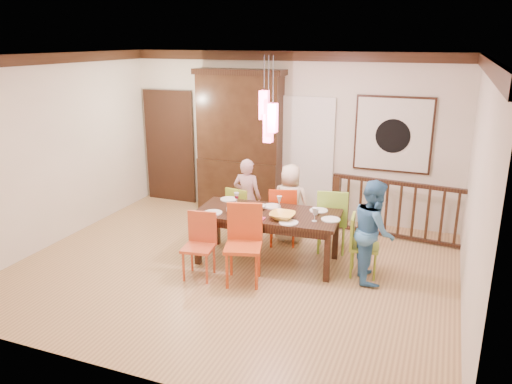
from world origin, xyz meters
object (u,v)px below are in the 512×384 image
(dining_table, at_px, (268,218))
(person_far_left, at_px, (247,198))
(chair_far_left, at_px, (242,208))
(person_end_right, at_px, (373,231))
(china_hutch, at_px, (240,143))
(balustrade, at_px, (400,210))
(person_far_mid, at_px, (290,203))
(chair_end_right, at_px, (365,242))

(dining_table, relative_size, person_far_left, 1.61)
(dining_table, height_order, chair_far_left, chair_far_left)
(person_end_right, bearing_deg, china_hutch, 37.86)
(dining_table, xyz_separation_m, person_far_left, (-0.65, 0.83, -0.02))
(person_far_left, bearing_deg, balustrade, -163.21)
(dining_table, bearing_deg, person_end_right, -4.79)
(chair_far_left, bearing_deg, person_far_left, -95.74)
(china_hutch, bearing_deg, person_far_left, -61.67)
(person_far_mid, bearing_deg, chair_end_right, 145.29)
(china_hutch, height_order, person_end_right, china_hutch)
(dining_table, xyz_separation_m, person_end_right, (1.49, -0.02, 0.03))
(chair_far_left, relative_size, person_far_left, 0.67)
(person_far_left, bearing_deg, china_hutch, -61.89)
(person_far_mid, xyz_separation_m, person_end_right, (1.42, -0.89, 0.06))
(dining_table, bearing_deg, balustrade, 38.66)
(balustrade, bearing_deg, person_far_mid, -151.21)
(china_hutch, xyz_separation_m, balustrade, (2.90, -0.35, -0.80))
(chair_far_left, relative_size, person_end_right, 0.62)
(china_hutch, distance_m, balustrade, 3.03)
(dining_table, xyz_separation_m, person_far_mid, (0.06, 0.87, -0.04))
(balustrade, height_order, person_far_mid, person_far_mid)
(dining_table, bearing_deg, china_hutch, 118.86)
(chair_end_right, height_order, person_far_left, person_far_left)
(balustrade, xyz_separation_m, person_far_mid, (-1.62, -0.68, 0.13))
(dining_table, height_order, person_end_right, person_end_right)
(chair_far_left, height_order, china_hutch, china_hutch)
(chair_far_left, bearing_deg, dining_table, 143.64)
(dining_table, xyz_separation_m, balustrade, (1.68, 1.55, -0.16))
(chair_far_left, relative_size, chair_end_right, 1.02)
(chair_far_left, distance_m, balustrade, 2.51)
(chair_end_right, xyz_separation_m, person_end_right, (0.11, -0.08, 0.20))
(dining_table, bearing_deg, chair_end_right, -1.66)
(dining_table, relative_size, chair_far_left, 2.41)
(chair_end_right, relative_size, person_end_right, 0.61)
(chair_far_left, distance_m, person_far_left, 0.20)
(balustrade, bearing_deg, dining_table, -131.31)
(chair_far_left, xyz_separation_m, person_far_mid, (0.75, 0.16, 0.13))
(china_hutch, relative_size, balustrade, 1.16)
(dining_table, distance_m, person_far_mid, 0.87)
(balustrade, relative_size, person_far_mid, 1.79)
(dining_table, bearing_deg, person_far_mid, 81.88)
(chair_end_right, height_order, person_end_right, person_end_right)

